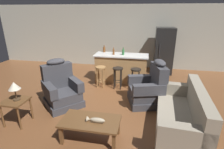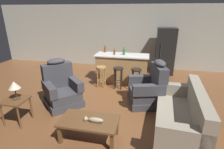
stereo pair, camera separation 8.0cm
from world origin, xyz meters
The scene contains 17 objects.
ground_plane centered at (0.00, 0.00, 0.00)m, with size 12.00×12.00×0.00m.
back_wall centered at (0.00, 3.12, 1.30)m, with size 12.00×0.05×2.60m.
coffee_table centered at (-0.14, -1.73, 0.36)m, with size 1.10×0.60×0.42m.
fish_figurine centered at (-0.02, -1.76, 0.46)m, with size 0.34×0.10×0.10m.
couch centered at (1.60, -1.15, 0.34)m, with size 0.97×1.96×0.94m.
recliner_near_lamp centered at (-1.28, -0.58, 0.42)m, with size 1.19×1.19×1.20m.
recliner_near_island centered at (0.95, -0.10, 0.42)m, with size 1.03×1.03×1.20m.
end_table centered at (-1.85, -1.54, 0.46)m, with size 0.48×0.48×0.56m.
table_lamp centered at (-1.82, -1.52, 0.87)m, with size 0.24×0.24×0.41m.
kitchen_island centered at (0.00, 1.35, 0.48)m, with size 1.80×0.70×0.95m.
bar_stool_left centered at (-0.57, 0.72, 0.47)m, with size 0.32×0.32×0.68m.
bar_stool_middle centered at (-0.01, 0.72, 0.47)m, with size 0.32×0.32×0.68m.
bar_stool_right centered at (0.54, 0.72, 0.47)m, with size 0.32×0.32×0.68m.
refrigerator centered at (1.49, 2.55, 0.88)m, with size 0.70×0.69×1.76m.
bottle_tall_green centered at (0.06, 1.31, 1.05)m, with size 0.08×0.08×0.26m.
bottle_short_amber centered at (-0.26, 1.31, 1.04)m, with size 0.07×0.07×0.24m.
bottle_wine_dark centered at (-0.66, 1.60, 1.04)m, with size 0.09×0.09×0.25m.
Camera 2 is at (0.86, -4.34, 2.33)m, focal length 28.00 mm.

